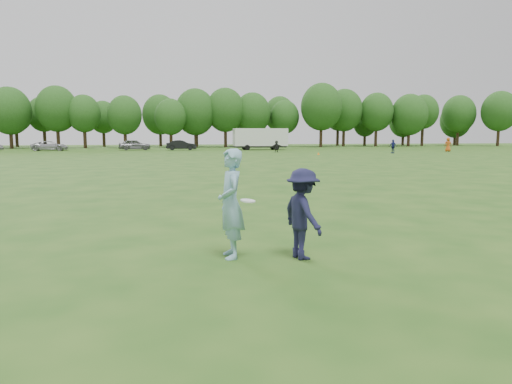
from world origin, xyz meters
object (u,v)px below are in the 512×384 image
at_px(car_e, 135,145).
at_px(player_far_d, 277,146).
at_px(thrower, 231,204).
at_px(player_far_b, 393,146).
at_px(car_f, 181,145).
at_px(player_far_c, 448,145).
at_px(cargo_trailer, 260,138).
at_px(defender, 303,214).
at_px(car_c, 50,146).
at_px(field_cone, 318,153).

bearing_deg(car_e, player_far_d, -129.62).
height_order(thrower, player_far_d, thrower).
xyz_separation_m(player_far_b, car_f, (-24.98, 16.78, -0.11)).
relative_size(player_far_c, cargo_trailer, 0.21).
height_order(defender, car_e, defender).
bearing_deg(player_far_d, player_far_b, -43.36).
xyz_separation_m(thrower, car_e, (-5.56, 61.50, -0.22)).
distance_m(defender, car_e, 62.20).
height_order(player_far_b, player_far_d, player_far_b).
bearing_deg(player_far_b, thrower, -55.90).
xyz_separation_m(player_far_c, car_f, (-34.64, 13.58, -0.22)).
bearing_deg(player_far_d, car_e, 126.38).
height_order(player_far_d, car_c, player_far_d).
relative_size(defender, car_f, 0.37).
distance_m(car_f, cargo_trailer, 11.75).
distance_m(player_far_c, player_far_d, 23.04).
bearing_deg(defender, car_e, -7.61).
xyz_separation_m(player_far_c, car_e, (-41.41, 14.82, -0.16)).
distance_m(thrower, player_far_b, 50.76).
bearing_deg(car_e, field_cone, -139.45).
bearing_deg(player_far_c, car_f, 2.45).
xyz_separation_m(car_c, field_cone, (33.02, -19.90, -0.53)).
height_order(player_far_b, player_far_c, player_far_c).
distance_m(thrower, car_e, 61.75).
relative_size(thrower, cargo_trailer, 0.22).
height_order(car_f, field_cone, car_f).
relative_size(player_far_d, cargo_trailer, 0.17).
relative_size(player_far_d, field_cone, 5.07).
height_order(player_far_d, field_cone, player_far_d).
bearing_deg(car_c, defender, -165.22).
distance_m(car_c, car_f, 18.38).
xyz_separation_m(player_far_b, cargo_trailer, (-13.33, 15.63, 0.94)).
xyz_separation_m(player_far_c, car_c, (-53.01, 14.43, -0.27)).
xyz_separation_m(player_far_c, player_far_d, (-22.90, 2.52, -0.19)).
relative_size(player_far_c, field_cone, 6.32).
height_order(car_c, cargo_trailer, cargo_trailer).
xyz_separation_m(player_far_b, player_far_c, (9.66, 3.20, 0.11)).
xyz_separation_m(player_far_d, car_c, (-30.10, 11.91, -0.08)).
bearing_deg(cargo_trailer, player_far_c, -28.39).
relative_size(player_far_d, car_e, 0.33).
bearing_deg(defender, thrower, 61.88).
distance_m(defender, field_cone, 44.02).
bearing_deg(car_e, defender, -179.71).
relative_size(defender, car_c, 0.34).
relative_size(car_e, field_cone, 15.39).
bearing_deg(car_f, thrower, -177.83).
xyz_separation_m(thrower, car_f, (1.21, 60.26, -0.27)).
bearing_deg(field_cone, player_far_d, 110.07).
xyz_separation_m(player_far_b, car_e, (-31.75, 18.02, -0.05)).
distance_m(player_far_c, car_c, 54.94).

